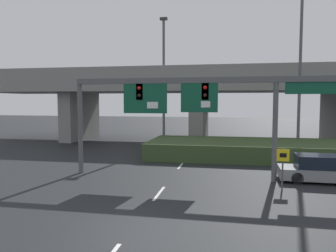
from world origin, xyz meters
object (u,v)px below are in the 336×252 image
at_px(signal_gantry, 188,98).
at_px(parked_sedan_near_right, 321,169).
at_px(speed_limit_sign, 283,163).
at_px(highway_light_pole_far, 164,79).
at_px(highway_light_pole_near, 301,40).

xyz_separation_m(signal_gantry, parked_sedan_near_right, (7.30, 0.44, -3.95)).
bearing_deg(speed_limit_sign, highway_light_pole_far, 122.56).
bearing_deg(highway_light_pole_near, speed_limit_sign, -103.99).
distance_m(speed_limit_sign, highway_light_pole_far, 17.36).
bearing_deg(signal_gantry, highway_light_pole_near, 52.23).
xyz_separation_m(highway_light_pole_near, parked_sedan_near_right, (-0.66, -9.84, -8.73)).
relative_size(speed_limit_sign, parked_sedan_near_right, 0.46).
xyz_separation_m(signal_gantry, highway_light_pole_far, (-3.95, 12.26, 1.88)).
relative_size(highway_light_pole_near, parked_sedan_near_right, 3.94).
bearing_deg(parked_sedan_near_right, speed_limit_sign, -135.74).
bearing_deg(signal_gantry, speed_limit_sign, -19.07).
height_order(signal_gantry, speed_limit_sign, signal_gantry).
relative_size(signal_gantry, highway_light_pole_far, 1.21).
bearing_deg(highway_light_pole_far, speed_limit_sign, -57.44).
xyz_separation_m(speed_limit_sign, highway_light_pole_near, (2.99, 11.99, 8.04)).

